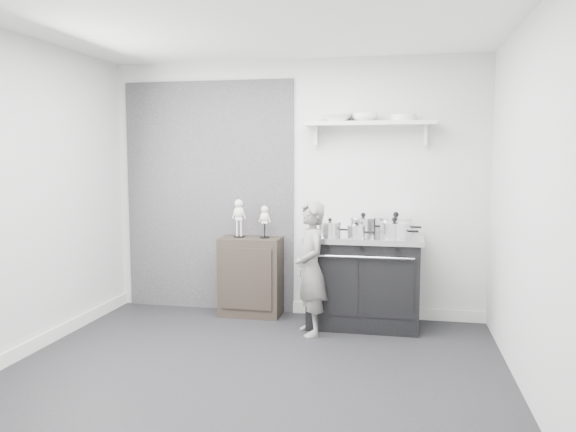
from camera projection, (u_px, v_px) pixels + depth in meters
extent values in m
plane|color=black|center=(250.00, 374.00, 4.37)|extent=(4.00, 4.00, 0.00)
cube|color=beige|center=(294.00, 188.00, 5.98)|extent=(4.00, 0.02, 2.70)
cube|color=beige|center=(141.00, 233.00, 2.47)|extent=(4.00, 0.02, 2.70)
cube|color=beige|center=(15.00, 198.00, 4.61)|extent=(0.02, 3.60, 2.70)
cube|color=beige|center=(532.00, 206.00, 3.83)|extent=(0.02, 3.60, 2.70)
cube|color=silver|center=(248.00, 17.00, 4.08)|extent=(4.00, 3.60, 0.02)
cube|color=black|center=(209.00, 197.00, 6.16)|extent=(1.90, 0.02, 2.50)
cube|color=silver|center=(387.00, 312.00, 5.90)|extent=(2.00, 0.03, 0.12)
cube|color=silver|center=(24.00, 350.00, 4.75)|extent=(0.03, 3.60, 0.12)
cube|color=silver|center=(370.00, 123.00, 5.63)|extent=(1.30, 0.26, 0.04)
cube|color=silver|center=(316.00, 136.00, 5.81)|extent=(0.03, 0.12, 0.20)
cube|color=silver|center=(425.00, 135.00, 5.60)|extent=(0.03, 0.12, 0.20)
cube|color=black|center=(364.00, 283.00, 5.61)|extent=(1.08, 0.65, 0.86)
cube|color=silver|center=(364.00, 238.00, 5.56)|extent=(1.14, 0.69, 0.05)
cube|color=black|center=(334.00, 287.00, 5.35)|extent=(0.45, 0.02, 0.56)
cube|color=black|center=(389.00, 289.00, 5.24)|extent=(0.45, 0.02, 0.56)
cylinder|color=silver|center=(362.00, 257.00, 5.23)|extent=(0.97, 0.02, 0.02)
cylinder|color=black|center=(328.00, 247.00, 5.30)|extent=(0.04, 0.03, 0.04)
cylinder|color=black|center=(362.00, 248.00, 5.24)|extent=(0.04, 0.03, 0.04)
cylinder|color=black|center=(397.00, 249.00, 5.18)|extent=(0.04, 0.03, 0.04)
cube|color=black|center=(251.00, 276.00, 5.97)|extent=(0.64, 0.38, 0.84)
imported|color=slate|center=(311.00, 269.00, 5.30)|extent=(0.46, 0.55, 1.27)
cylinder|color=silver|center=(330.00, 229.00, 5.53)|extent=(0.22, 0.22, 0.12)
cylinder|color=silver|center=(330.00, 223.00, 5.53)|extent=(0.22, 0.22, 0.02)
sphere|color=black|center=(330.00, 220.00, 5.52)|extent=(0.04, 0.04, 0.04)
cylinder|color=black|center=(345.00, 230.00, 5.51)|extent=(0.10, 0.02, 0.02)
cylinder|color=silver|center=(363.00, 226.00, 5.69)|extent=(0.27, 0.27, 0.15)
cylinder|color=silver|center=(363.00, 218.00, 5.68)|extent=(0.28, 0.28, 0.02)
sphere|color=black|center=(363.00, 215.00, 5.68)|extent=(0.05, 0.05, 0.05)
cylinder|color=black|center=(380.00, 226.00, 5.66)|extent=(0.10, 0.02, 0.02)
cylinder|color=silver|center=(396.00, 227.00, 5.60)|extent=(0.32, 0.32, 0.15)
cylinder|color=silver|center=(396.00, 218.00, 5.59)|extent=(0.33, 0.33, 0.02)
sphere|color=black|center=(396.00, 215.00, 5.58)|extent=(0.06, 0.06, 0.06)
cylinder|color=black|center=(416.00, 227.00, 5.56)|extent=(0.10, 0.02, 0.02)
cylinder|color=silver|center=(394.00, 231.00, 5.34)|extent=(0.27, 0.27, 0.14)
cylinder|color=silver|center=(394.00, 223.00, 5.33)|extent=(0.28, 0.28, 0.02)
sphere|color=black|center=(394.00, 220.00, 5.33)|extent=(0.05, 0.05, 0.05)
cylinder|color=black|center=(413.00, 231.00, 5.30)|extent=(0.10, 0.02, 0.02)
cylinder|color=silver|center=(356.00, 232.00, 5.39)|extent=(0.17, 0.17, 0.10)
cylinder|color=silver|center=(356.00, 226.00, 5.39)|extent=(0.17, 0.17, 0.02)
sphere|color=black|center=(356.00, 224.00, 5.38)|extent=(0.03, 0.03, 0.03)
cylinder|color=black|center=(369.00, 232.00, 5.37)|extent=(0.10, 0.02, 0.02)
imported|color=white|center=(337.00, 118.00, 5.68)|extent=(0.31, 0.31, 0.08)
imported|color=white|center=(365.00, 117.00, 5.63)|extent=(0.25, 0.25, 0.08)
cylinder|color=silver|center=(403.00, 118.00, 5.56)|extent=(0.26, 0.26, 0.06)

